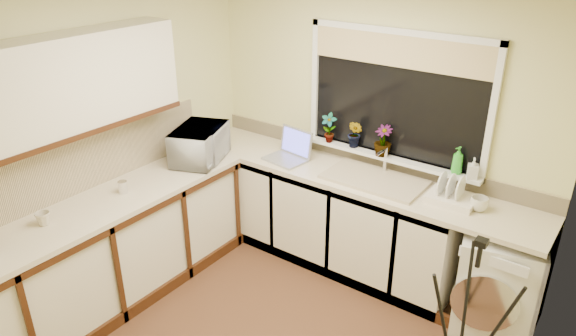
{
  "coord_description": "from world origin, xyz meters",
  "views": [
    {
      "loc": [
        1.92,
        -2.38,
        2.82
      ],
      "look_at": [
        -0.21,
        0.55,
        1.15
      ],
      "focal_mm": 32.91,
      "sensor_mm": 36.0,
      "label": 1
    }
  ],
  "objects_px": {
    "tripod": "(468,319)",
    "plant_c": "(383,141)",
    "plant_a": "(329,128)",
    "dish_rack": "(452,199)",
    "kettle": "(187,156)",
    "soap_bottle_clear": "(473,168)",
    "plant_b": "(355,134)",
    "cup_left": "(43,219)",
    "soap_bottle_green": "(458,160)",
    "laptop": "(290,151)",
    "steel_jar": "(123,187)",
    "microwave": "(200,144)",
    "cup_back": "(479,204)",
    "washing_machine": "(497,281)"
  },
  "relations": [
    {
      "from": "tripod",
      "to": "steel_jar",
      "type": "height_order",
      "value": "tripod"
    },
    {
      "from": "washing_machine",
      "to": "soap_bottle_green",
      "type": "xyz_separation_m",
      "value": [
        -0.5,
        0.26,
        0.76
      ]
    },
    {
      "from": "plant_a",
      "to": "dish_rack",
      "type": "bearing_deg",
      "value": -8.05
    },
    {
      "from": "laptop",
      "to": "steel_jar",
      "type": "xyz_separation_m",
      "value": [
        -0.67,
        -1.32,
        -0.02
      ]
    },
    {
      "from": "dish_rack",
      "to": "plant_a",
      "type": "xyz_separation_m",
      "value": [
        -1.22,
        0.17,
        0.26
      ]
    },
    {
      "from": "washing_machine",
      "to": "tripod",
      "type": "bearing_deg",
      "value": -102.87
    },
    {
      "from": "plant_b",
      "to": "washing_machine",
      "type": "bearing_deg",
      "value": -10.5
    },
    {
      "from": "dish_rack",
      "to": "plant_b",
      "type": "bearing_deg",
      "value": 167.5
    },
    {
      "from": "plant_c",
      "to": "plant_b",
      "type": "bearing_deg",
      "value": 177.36
    },
    {
      "from": "kettle",
      "to": "soap_bottle_clear",
      "type": "bearing_deg",
      "value": 22.71
    },
    {
      "from": "plant_a",
      "to": "cup_back",
      "type": "distance_m",
      "value": 1.45
    },
    {
      "from": "laptop",
      "to": "kettle",
      "type": "xyz_separation_m",
      "value": [
        -0.62,
        -0.67,
        0.03
      ]
    },
    {
      "from": "plant_b",
      "to": "soap_bottle_clear",
      "type": "xyz_separation_m",
      "value": [
        1.04,
        -0.01,
        -0.04
      ]
    },
    {
      "from": "washing_machine",
      "to": "plant_a",
      "type": "distance_m",
      "value": 1.85
    },
    {
      "from": "laptop",
      "to": "steel_jar",
      "type": "distance_m",
      "value": 1.48
    },
    {
      "from": "laptop",
      "to": "dish_rack",
      "type": "xyz_separation_m",
      "value": [
        1.48,
        0.05,
        -0.04
      ]
    },
    {
      "from": "kettle",
      "to": "microwave",
      "type": "height_order",
      "value": "microwave"
    },
    {
      "from": "steel_jar",
      "to": "tripod",
      "type": "bearing_deg",
      "value": 11.61
    },
    {
      "from": "kettle",
      "to": "plant_c",
      "type": "bearing_deg",
      "value": 32.86
    },
    {
      "from": "washing_machine",
      "to": "plant_a",
      "type": "relative_size",
      "value": 2.97
    },
    {
      "from": "tripod",
      "to": "plant_b",
      "type": "xyz_separation_m",
      "value": [
        -1.42,
        1.03,
        0.59
      ]
    },
    {
      "from": "cup_left",
      "to": "soap_bottle_green",
      "type": "bearing_deg",
      "value": 45.87
    },
    {
      "from": "plant_a",
      "to": "kettle",
      "type": "bearing_deg",
      "value": -134.55
    },
    {
      "from": "steel_jar",
      "to": "cup_left",
      "type": "height_order",
      "value": "steel_jar"
    },
    {
      "from": "microwave",
      "to": "plant_a",
      "type": "bearing_deg",
      "value": -72.82
    },
    {
      "from": "kettle",
      "to": "soap_bottle_clear",
      "type": "xyz_separation_m",
      "value": [
        2.17,
        0.91,
        0.13
      ]
    },
    {
      "from": "laptop",
      "to": "cup_left",
      "type": "xyz_separation_m",
      "value": [
        -0.73,
        -1.96,
        -0.02
      ]
    },
    {
      "from": "laptop",
      "to": "soap_bottle_clear",
      "type": "bearing_deg",
      "value": 16.95
    },
    {
      "from": "laptop",
      "to": "soap_bottle_clear",
      "type": "relative_size",
      "value": 2.36
    },
    {
      "from": "dish_rack",
      "to": "plant_b",
      "type": "xyz_separation_m",
      "value": [
        -0.96,
        0.2,
        0.25
      ]
    },
    {
      "from": "laptop",
      "to": "microwave",
      "type": "relative_size",
      "value": 0.71
    },
    {
      "from": "plant_c",
      "to": "plant_a",
      "type": "bearing_deg",
      "value": -178.56
    },
    {
      "from": "microwave",
      "to": "plant_a",
      "type": "distance_m",
      "value": 1.15
    },
    {
      "from": "tripod",
      "to": "plant_c",
      "type": "height_order",
      "value": "plant_c"
    },
    {
      "from": "dish_rack",
      "to": "soap_bottle_clear",
      "type": "xyz_separation_m",
      "value": [
        0.07,
        0.18,
        0.21
      ]
    },
    {
      "from": "plant_b",
      "to": "soap_bottle_clear",
      "type": "relative_size",
      "value": 1.49
    },
    {
      "from": "washing_machine",
      "to": "soap_bottle_clear",
      "type": "height_order",
      "value": "soap_bottle_clear"
    },
    {
      "from": "soap_bottle_clear",
      "to": "soap_bottle_green",
      "type": "bearing_deg",
      "value": 172.73
    },
    {
      "from": "washing_machine",
      "to": "plant_b",
      "type": "height_order",
      "value": "plant_b"
    },
    {
      "from": "tripod",
      "to": "plant_c",
      "type": "relative_size",
      "value": 4.42
    },
    {
      "from": "tripod",
      "to": "microwave",
      "type": "height_order",
      "value": "microwave"
    },
    {
      "from": "kettle",
      "to": "plant_c",
      "type": "xyz_separation_m",
      "value": [
        1.41,
        0.91,
        0.18
      ]
    },
    {
      "from": "soap_bottle_green",
      "to": "cup_back",
      "type": "xyz_separation_m",
      "value": [
        0.26,
        -0.21,
        -0.21
      ]
    },
    {
      "from": "plant_a",
      "to": "cup_left",
      "type": "relative_size",
      "value": 2.57
    },
    {
      "from": "steel_jar",
      "to": "microwave",
      "type": "relative_size",
      "value": 0.18
    },
    {
      "from": "plant_b",
      "to": "cup_left",
      "type": "height_order",
      "value": "plant_b"
    },
    {
      "from": "soap_bottle_green",
      "to": "kettle",
      "type": "bearing_deg",
      "value": -155.62
    },
    {
      "from": "tripod",
      "to": "plant_c",
      "type": "bearing_deg",
      "value": 146.43
    },
    {
      "from": "cup_left",
      "to": "plant_b",
      "type": "bearing_deg",
      "value": 60.7
    },
    {
      "from": "dish_rack",
      "to": "soap_bottle_clear",
      "type": "distance_m",
      "value": 0.29
    }
  ]
}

